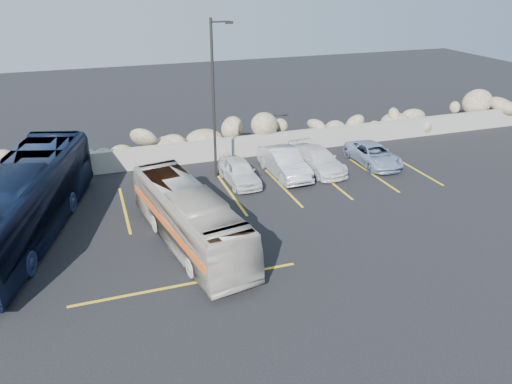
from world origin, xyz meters
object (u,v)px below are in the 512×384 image
object	(u,v)px
tour_coach	(22,202)
car_c	(318,160)
lamppost	(214,96)
car_b	(284,163)
car_d	(373,155)
vintage_bus	(189,217)
car_a	(239,172)

from	to	relation	value
tour_coach	car_c	size ratio (longest dim) A/B	2.67
lamppost	car_c	distance (m)	6.62
car_b	car_d	distance (m)	5.35
lamppost	car_c	world-z (taller)	lamppost
lamppost	car_b	distance (m)	5.05
vintage_bus	car_b	distance (m)	8.38
car_c	vintage_bus	bearing A→B (deg)	-151.78
vintage_bus	car_b	xyz separation A→B (m)	(6.27, 5.54, -0.46)
lamppost	car_a	world-z (taller)	lamppost
vintage_bus	car_b	size ratio (longest dim) A/B	1.96
car_c	car_d	size ratio (longest dim) A/B	1.03
car_c	tour_coach	bearing A→B (deg)	-174.93
tour_coach	car_b	bearing A→B (deg)	28.85
tour_coach	car_b	world-z (taller)	tour_coach
tour_coach	car_d	bearing A→B (deg)	24.84
car_a	car_d	distance (m)	7.90
lamppost	car_b	xyz separation A→B (m)	(3.41, -1.02, -3.59)
lamppost	car_b	size ratio (longest dim) A/B	1.86
tour_coach	car_c	distance (m)	14.76
car_a	car_c	bearing A→B (deg)	1.61
car_a	car_b	world-z (taller)	car_b
car_c	car_d	distance (m)	3.35
vintage_bus	car_d	world-z (taller)	vintage_bus
car_d	tour_coach	bearing A→B (deg)	-170.92
car_d	car_c	bearing A→B (deg)	177.49
lamppost	car_c	xyz separation A→B (m)	(5.42, -0.94, -3.69)
car_a	car_b	distance (m)	2.57
car_b	car_c	size ratio (longest dim) A/B	1.03
tour_coach	car_b	size ratio (longest dim) A/B	2.60
car_c	car_a	bearing A→B (deg)	177.49
car_c	car_d	xyz separation A→B (m)	(3.34, -0.18, -0.04)
tour_coach	car_a	size ratio (longest dim) A/B	3.11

